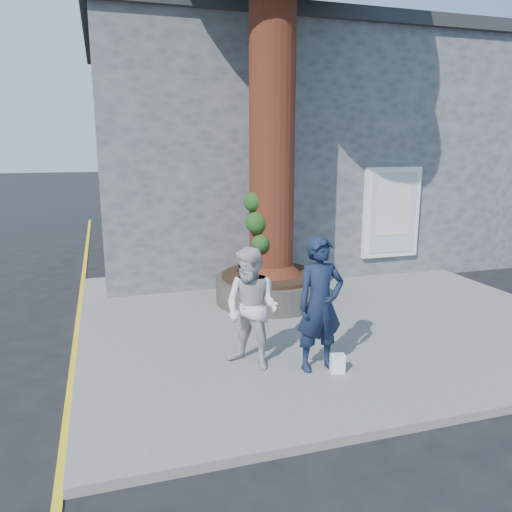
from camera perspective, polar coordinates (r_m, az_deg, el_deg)
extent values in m
plane|color=black|center=(8.56, 0.95, -10.24)|extent=(120.00, 120.00, 0.00)
cube|color=slate|center=(9.92, 7.45, -6.71)|extent=(9.00, 8.00, 0.12)
cube|color=yellow|center=(9.14, -19.91, -9.49)|extent=(0.10, 30.00, 0.01)
cube|color=#4E5153|center=(15.51, 1.53, 11.39)|extent=(10.00, 8.00, 6.00)
cube|color=black|center=(15.77, 1.60, 22.91)|extent=(10.30, 8.30, 0.30)
cube|color=white|center=(12.71, 15.22, 4.81)|extent=(1.50, 0.12, 2.20)
cube|color=silver|center=(12.66, 15.36, 4.77)|extent=(1.25, 0.04, 1.95)
cube|color=silver|center=(12.63, 15.44, 5.21)|extent=(0.90, 0.02, 1.30)
cube|color=#4E5153|center=(19.60, 24.70, 10.51)|extent=(6.00, 8.00, 6.00)
cylinder|color=black|center=(10.46, 1.73, -3.75)|extent=(2.30, 2.30, 0.52)
cylinder|color=black|center=(10.38, 1.74, -2.16)|extent=(2.04, 2.04, 0.08)
cylinder|color=#471911|center=(10.11, 1.89, 19.11)|extent=(0.90, 0.90, 7.50)
cone|color=#471911|center=(10.29, 1.75, -0.06)|extent=(1.24, 1.24, 0.70)
sphere|color=#1B3913|center=(9.85, 0.06, 3.82)|extent=(0.44, 0.44, 0.44)
sphere|color=#1B3913|center=(9.84, 0.57, 1.45)|extent=(0.36, 0.36, 0.36)
sphere|color=#1B3913|center=(9.90, -0.26, 6.20)|extent=(0.40, 0.40, 0.40)
imported|color=#121C33|center=(7.19, 7.34, -5.51)|extent=(0.74, 0.50, 1.96)
imported|color=beige|center=(7.23, -0.49, -6.01)|extent=(1.09, 1.10, 1.79)
cube|color=white|center=(7.40, 9.30, -12.02)|extent=(0.22, 0.15, 0.28)
imported|color=gray|center=(9.30, -1.52, -2.55)|extent=(0.22, 0.21, 0.35)
imported|color=gray|center=(10.36, -1.67, -0.88)|extent=(0.29, 0.29, 0.38)
imported|color=gray|center=(9.41, -1.72, -2.36)|extent=(0.21, 0.21, 0.35)
imported|color=gray|center=(10.32, 2.04, -1.09)|extent=(0.37, 0.38, 0.33)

